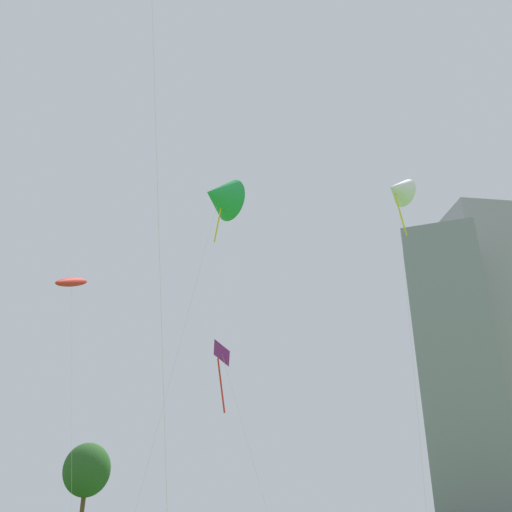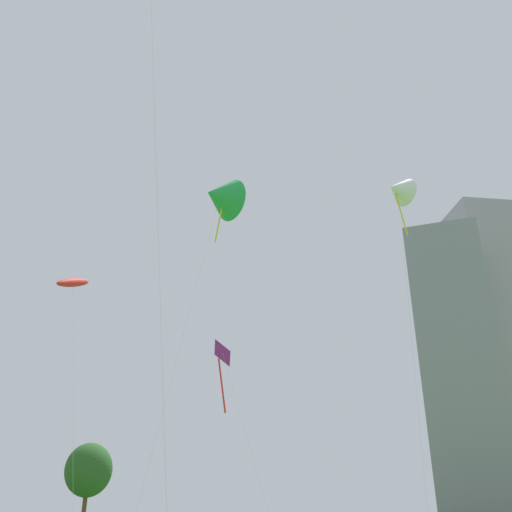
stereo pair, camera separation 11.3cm
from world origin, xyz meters
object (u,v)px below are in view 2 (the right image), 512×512
(kite_flying_0, at_px, (73,283))
(kite_flying_3, at_px, (398,190))
(kite_flying_5, at_px, (220,197))
(park_tree_0, at_px, (89,470))
(distant_highrise_1, at_px, (507,352))
(distant_highrise_0, at_px, (461,366))
(kite_flying_4, at_px, (223,362))

(kite_flying_0, distance_m, kite_flying_3, 26.20)
(kite_flying_5, bearing_deg, park_tree_0, 135.48)
(kite_flying_5, bearing_deg, distant_highrise_1, 66.58)
(kite_flying_5, bearing_deg, kite_flying_3, 3.28)
(distant_highrise_0, height_order, distant_highrise_1, distant_highrise_1)
(kite_flying_3, bearing_deg, park_tree_0, 153.58)
(distant_highrise_1, bearing_deg, kite_flying_5, -130.11)
(park_tree_0, xyz_separation_m, distant_highrise_1, (59.41, 89.52, 31.72))
(park_tree_0, bearing_deg, kite_flying_0, -81.40)
(kite_flying_0, relative_size, kite_flying_5, 0.81)
(kite_flying_3, xyz_separation_m, distant_highrise_0, (17.95, 85.08, 7.54))
(kite_flying_0, height_order, kite_flying_5, kite_flying_5)
(kite_flying_0, distance_m, distant_highrise_1, 116.54)
(distant_highrise_1, bearing_deg, kite_flying_3, -124.07)
(kite_flying_5, height_order, distant_highrise_0, distant_highrise_0)
(kite_flying_3, bearing_deg, kite_flying_5, -176.72)
(kite_flying_4, distance_m, distant_highrise_1, 117.98)
(kite_flying_4, bearing_deg, kite_flying_0, 154.58)
(kite_flying_3, relative_size, distant_highrise_0, 0.39)
(kite_flying_0, bearing_deg, park_tree_0, 98.60)
(distant_highrise_0, bearing_deg, kite_flying_0, -107.92)
(kite_flying_5, distance_m, park_tree_0, 26.79)
(park_tree_0, bearing_deg, kite_flying_3, -26.42)
(park_tree_0, xyz_separation_m, distant_highrise_0, (45.13, 71.58, 24.69))
(kite_flying_5, bearing_deg, kite_flying_4, -65.17)
(kite_flying_3, bearing_deg, kite_flying_4, -164.97)
(kite_flying_5, relative_size, park_tree_0, 3.23)
(kite_flying_3, distance_m, park_tree_0, 34.86)
(kite_flying_3, height_order, kite_flying_5, kite_flying_5)
(distant_highrise_1, bearing_deg, kite_flying_0, -136.90)
(kite_flying_0, relative_size, park_tree_0, 2.62)
(kite_flying_5, xyz_separation_m, park_tree_0, (-14.47, 14.23, -17.49))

